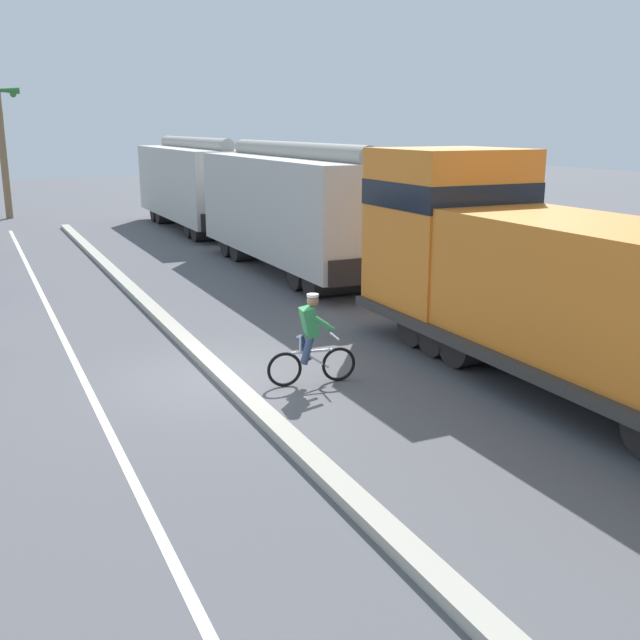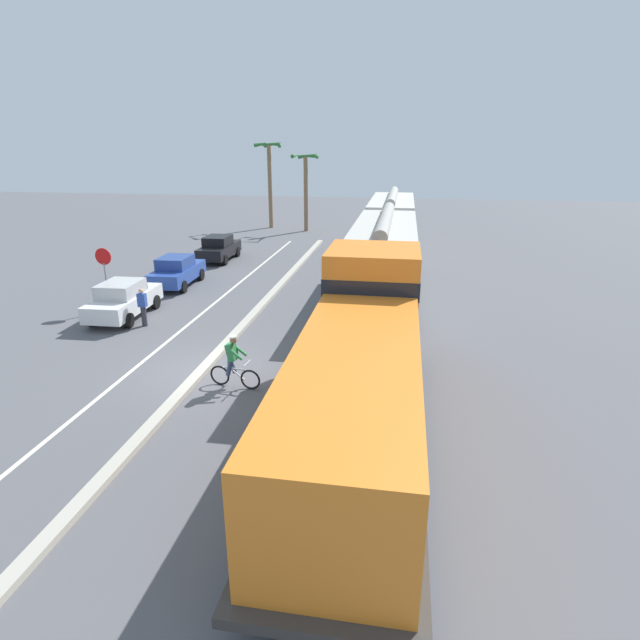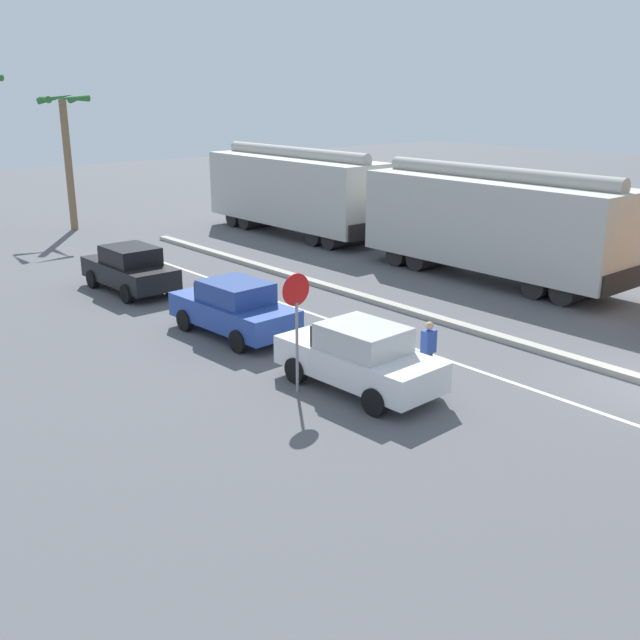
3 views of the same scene
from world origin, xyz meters
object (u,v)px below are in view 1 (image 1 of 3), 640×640
Objects in this scene: locomotive at (559,289)px; cyclist at (311,342)px; palm_tree_near at (1,126)px; hopper_car_middle at (195,184)px; hopper_car_lead at (295,209)px.

locomotive is 4.61m from cyclist.
cyclist is at bearing -83.32° from palm_tree_near.
cyclist is 30.60m from palm_tree_near.
hopper_car_middle is 6.18× the size of cyclist.
hopper_car_middle is 22.32m from cyclist.
palm_tree_near is (-7.64, 32.00, 2.88)m from locomotive.
locomotive is 33.03m from palm_tree_near.
palm_tree_near is (-7.64, 19.85, 2.60)m from hopper_car_lead.
hopper_car_lead is 11.60m from hopper_car_middle.
hopper_car_lead reaches higher than cyclist.
hopper_car_lead is at bearing 68.26° from cyclist.
locomotive is 12.16m from hopper_car_lead.
hopper_car_middle reaches higher than cyclist.
hopper_car_middle is at bearing -47.20° from palm_tree_near.
locomotive is 23.76m from hopper_car_middle.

